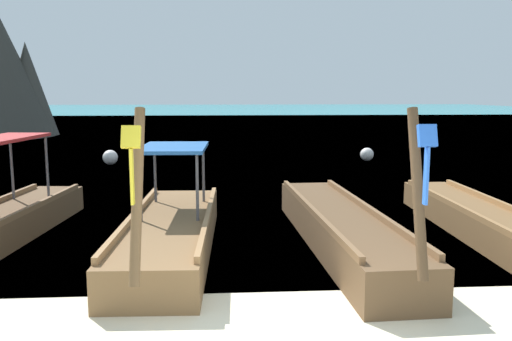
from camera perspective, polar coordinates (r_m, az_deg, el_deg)
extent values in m
plane|color=teal|center=(66.78, -3.36, 6.08)|extent=(120.00, 120.00, 0.00)
cube|color=brown|center=(9.76, -25.10, -4.69)|extent=(0.65, 6.10, 0.10)
cylinder|color=#4C4C51|center=(11.64, -24.95, 0.27)|extent=(0.05, 0.05, 1.28)
cylinder|color=#4C4C51|center=(11.34, -21.70, 0.27)|extent=(0.05, 0.05, 1.28)
cube|color=#AD2323|center=(10.53, -25.82, 3.12)|extent=(1.07, 2.27, 0.06)
cube|color=brown|center=(9.00, -9.20, -6.97)|extent=(1.49, 5.23, 0.57)
cube|color=#9F7246|center=(9.02, -13.19, -4.86)|extent=(0.24, 4.78, 0.10)
cube|color=#9F7246|center=(8.86, -5.24, -4.91)|extent=(0.24, 4.78, 0.10)
cylinder|color=brown|center=(6.04, -12.75, -2.58)|extent=(0.15, 0.79, 1.95)
cube|color=yellow|center=(5.72, -13.41, 3.55)|extent=(0.20, 0.14, 0.25)
cube|color=yellow|center=(5.75, -13.30, -0.66)|extent=(0.03, 0.08, 0.61)
cylinder|color=#4C4C51|center=(8.76, -12.44, -1.87)|extent=(0.05, 0.05, 1.10)
cylinder|color=#4C4C51|center=(8.64, -6.38, -1.87)|extent=(0.05, 0.05, 1.10)
cylinder|color=#4C4C51|center=(10.28, -10.89, -0.34)|extent=(0.05, 0.05, 1.10)
cylinder|color=#4C4C51|center=(10.18, -5.72, -0.31)|extent=(0.05, 0.05, 1.10)
cube|color=#235BA3|center=(9.38, -8.91, 2.47)|extent=(1.18, 1.79, 0.06)
cube|color=brown|center=(9.30, 9.12, -6.33)|extent=(1.34, 6.10, 0.61)
cube|color=brown|center=(9.10, 6.13, -4.29)|extent=(0.32, 5.58, 0.10)
cube|color=brown|center=(9.36, 12.13, -4.08)|extent=(0.32, 5.58, 0.10)
cylinder|color=brown|center=(6.14, 17.13, -2.34)|extent=(0.15, 0.62, 1.90)
cube|color=blue|center=(5.90, 18.08, 3.61)|extent=(0.20, 0.13, 0.25)
cube|color=blue|center=(5.93, 17.97, -0.58)|extent=(0.03, 0.08, 0.63)
cube|color=brown|center=(10.44, 23.96, -5.60)|extent=(1.21, 6.68, 0.52)
cube|color=#996C3F|center=(10.18, 21.73, -4.03)|extent=(0.27, 6.12, 0.10)
cone|color=#3D3D38|center=(36.58, -23.52, 8.11)|extent=(3.51, 3.51, 5.85)
sphere|color=white|center=(20.35, -15.52, 1.38)|extent=(0.56, 0.56, 0.56)
sphere|color=white|center=(21.18, 11.94, 1.72)|extent=(0.52, 0.52, 0.52)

